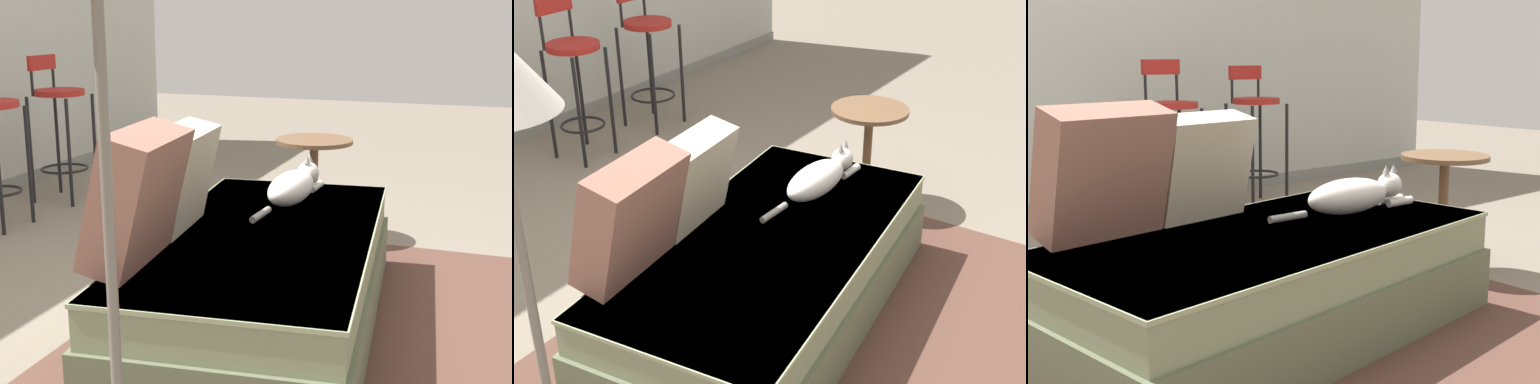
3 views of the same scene
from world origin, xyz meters
The scene contains 8 objects.
ground_plane centered at (0.00, 0.00, 0.00)m, with size 16.00×16.00×0.00m, color slate.
area_rug centered at (0.00, -0.70, 0.00)m, with size 2.50×2.00×0.01m, color brown.
couch centered at (0.00, -0.40, 0.21)m, with size 1.89×1.10×0.42m.
throw_pillow_corner centered at (-0.53, -0.11, 0.66)m, with size 0.50×0.33×0.49m.
throw_pillow_middle centered at (-0.08, -0.06, 0.64)m, with size 0.44×0.28×0.44m.
cat centered at (0.48, -0.37, 0.49)m, with size 0.74×0.19×0.19m.
bar_stool_by_doorway centered at (1.51, 1.64, 0.59)m, with size 0.34×0.34×1.01m.
side_table centered at (1.24, -0.26, 0.38)m, with size 0.44×0.44×0.59m.
Camera 1 is at (-2.64, -1.31, 1.28)m, focal length 50.00 mm.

